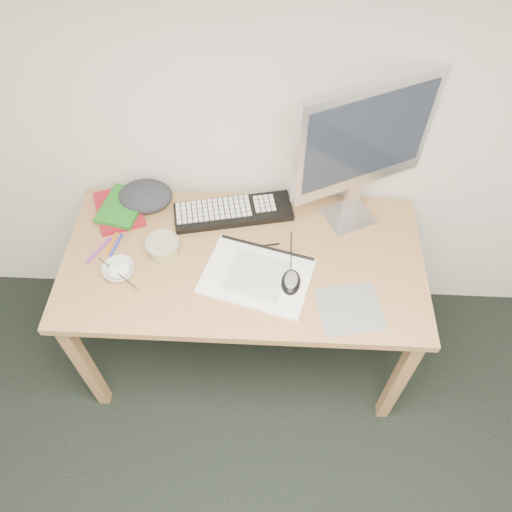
{
  "coord_description": "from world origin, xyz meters",
  "views": [
    {
      "loc": [
        0.17,
        0.27,
        2.3
      ],
      "look_at": [
        0.11,
        1.38,
        0.83
      ],
      "focal_mm": 35.0,
      "sensor_mm": 36.0,
      "label": 1
    }
  ],
  "objects_px": {
    "sketchpad": "(257,276)",
    "monitor": "(364,142)",
    "keyboard": "(233,212)",
    "rice_bowl": "(119,270)",
    "desk": "(244,271)"
  },
  "relations": [
    {
      "from": "keyboard",
      "to": "rice_bowl",
      "type": "height_order",
      "value": "rice_bowl"
    },
    {
      "from": "desk",
      "to": "keyboard",
      "type": "height_order",
      "value": "keyboard"
    },
    {
      "from": "rice_bowl",
      "to": "sketchpad",
      "type": "bearing_deg",
      "value": 0.97
    },
    {
      "from": "monitor",
      "to": "desk",
      "type": "bearing_deg",
      "value": -176.99
    },
    {
      "from": "desk",
      "to": "sketchpad",
      "type": "relative_size",
      "value": 3.55
    },
    {
      "from": "monitor",
      "to": "rice_bowl",
      "type": "bearing_deg",
      "value": 173.98
    },
    {
      "from": "monitor",
      "to": "rice_bowl",
      "type": "distance_m",
      "value": 1.01
    },
    {
      "from": "sketchpad",
      "to": "monitor",
      "type": "bearing_deg",
      "value": 57.09
    },
    {
      "from": "sketchpad",
      "to": "keyboard",
      "type": "height_order",
      "value": "keyboard"
    },
    {
      "from": "keyboard",
      "to": "monitor",
      "type": "xyz_separation_m",
      "value": [
        0.47,
        0.01,
        0.38
      ]
    },
    {
      "from": "sketchpad",
      "to": "monitor",
      "type": "relative_size",
      "value": 0.63
    },
    {
      "from": "desk",
      "to": "rice_bowl",
      "type": "xyz_separation_m",
      "value": [
        -0.46,
        -0.09,
        0.1
      ]
    },
    {
      "from": "monitor",
      "to": "keyboard",
      "type": "bearing_deg",
      "value": 154.49
    },
    {
      "from": "sketchpad",
      "to": "rice_bowl",
      "type": "xyz_separation_m",
      "value": [
        -0.52,
        -0.01,
        0.01
      ]
    },
    {
      "from": "keyboard",
      "to": "rice_bowl",
      "type": "bearing_deg",
      "value": -153.55
    }
  ]
}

